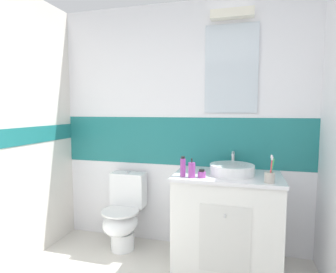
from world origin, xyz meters
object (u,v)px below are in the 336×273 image
object	(u,v)px
sink_basin	(232,169)
toilet	(124,214)
deodorant_spray_can	(183,167)
soap_dispenser	(192,170)
toothbrush_cup	(270,176)
hair_gel_jar	(202,174)

from	to	relation	value
sink_basin	toilet	world-z (taller)	sink_basin
toilet	deodorant_spray_can	size ratio (longest dim) A/B	4.41
sink_basin	toilet	xyz separation A→B (m)	(-1.08, 0.03, -0.54)
soap_dispenser	deodorant_spray_can	xyz separation A→B (m)	(-0.08, 0.02, 0.02)
sink_basin	toothbrush_cup	bearing A→B (deg)	-36.58
soap_dispenser	deodorant_spray_can	size ratio (longest dim) A/B	0.96
soap_dispenser	hair_gel_jar	distance (m)	0.09
soap_dispenser	deodorant_spray_can	bearing A→B (deg)	166.46
toilet	deodorant_spray_can	world-z (taller)	deodorant_spray_can
soap_dispenser	sink_basin	bearing A→B (deg)	33.19
toilet	hair_gel_jar	size ratio (longest dim) A/B	10.83
soap_dispenser	hair_gel_jar	world-z (taller)	soap_dispenser
sink_basin	soap_dispenser	xyz separation A→B (m)	(-0.33, -0.21, 0.02)
toothbrush_cup	soap_dispenser	size ratio (longest dim) A/B	1.35
soap_dispenser	deodorant_spray_can	distance (m)	0.09
sink_basin	hair_gel_jar	world-z (taller)	sink_basin
soap_dispenser	deodorant_spray_can	world-z (taller)	deodorant_spray_can
sink_basin	toilet	size ratio (longest dim) A/B	0.57
sink_basin	hair_gel_jar	distance (m)	0.31
deodorant_spray_can	sink_basin	bearing A→B (deg)	25.42
toilet	soap_dispenser	size ratio (longest dim) A/B	4.59
hair_gel_jar	deodorant_spray_can	world-z (taller)	deodorant_spray_can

